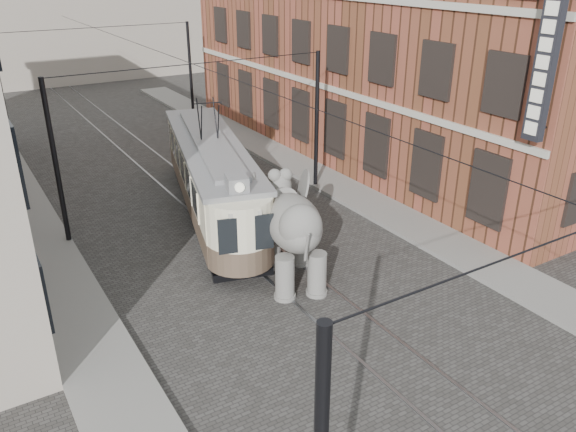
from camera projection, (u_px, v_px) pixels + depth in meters
ground at (286, 273)px, 18.96m from camera, size 120.00×120.00×0.00m
tram_rails at (286, 273)px, 18.96m from camera, size 1.54×80.00×0.02m
sidewalk_right at (421, 230)px, 21.79m from camera, size 2.00×60.00×0.15m
sidewalk_left at (85, 332)px, 15.83m from camera, size 2.00×60.00×0.15m
brick_building at (380, 34)px, 28.73m from camera, size 8.00×26.00×12.00m
catenary at (212, 148)px, 21.52m from camera, size 11.00×30.20×6.00m
tram at (211, 160)px, 22.52m from camera, size 5.26×11.70×4.55m
elephant at (294, 236)px, 17.94m from camera, size 4.33×5.76×3.14m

